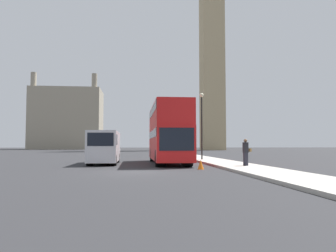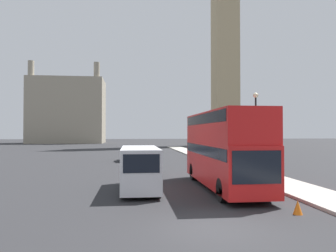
# 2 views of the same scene
# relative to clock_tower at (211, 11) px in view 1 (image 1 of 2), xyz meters

# --- Properties ---
(ground_plane) EXTENTS (300.00, 300.00, 0.00)m
(ground_plane) POSITION_rel_clock_tower_xyz_m (-20.38, -67.91, -37.70)
(ground_plane) COLOR #28282B
(sidewalk_strip) EXTENTS (2.80, 120.00, 0.15)m
(sidewalk_strip) POSITION_rel_clock_tower_xyz_m (-13.98, -67.91, -37.63)
(sidewalk_strip) COLOR #ADA89E
(sidewalk_strip) RESTS_ON ground_plane
(clock_tower) EXTENTS (6.25, 6.42, 73.64)m
(clock_tower) POSITION_rel_clock_tower_xyz_m (0.00, 0.00, 0.00)
(clock_tower) COLOR tan
(clock_tower) RESTS_ON ground_plane
(building_block_distant) EXTENTS (21.18, 14.01, 23.17)m
(building_block_distant) POSITION_rel_clock_tower_xyz_m (-41.90, 21.78, -28.16)
(building_block_distant) COLOR #9E937F
(building_block_distant) RESTS_ON ground_plane
(red_double_decker_bus) EXTENTS (2.44, 10.03, 4.31)m
(red_double_decker_bus) POSITION_rel_clock_tower_xyz_m (-17.92, -60.50, -35.30)
(red_double_decker_bus) COLOR red
(red_double_decker_bus) RESTS_ON ground_plane
(white_van) EXTENTS (2.00, 5.86, 2.36)m
(white_van) POSITION_rel_clock_tower_xyz_m (-22.64, -60.73, -36.43)
(white_van) COLOR silver
(white_van) RESTS_ON ground_plane
(pedestrian) EXTENTS (0.52, 0.36, 1.61)m
(pedestrian) POSITION_rel_clock_tower_xyz_m (-13.75, -65.77, -36.75)
(pedestrian) COLOR #23232D
(pedestrian) RESTS_ON sidewalk_strip
(street_lamp) EXTENTS (0.36, 0.36, 5.75)m
(street_lamp) POSITION_rel_clock_tower_xyz_m (-14.67, -57.16, -33.78)
(street_lamp) COLOR black
(street_lamp) RESTS_ON sidewalk_strip
(parked_sedan) EXTENTS (1.87, 4.32, 1.55)m
(parked_sedan) POSITION_rel_clock_tower_xyz_m (-23.36, -41.81, -37.01)
(parked_sedan) COLOR silver
(parked_sedan) RESTS_ON ground_plane
(traffic_cone) EXTENTS (0.36, 0.36, 0.55)m
(traffic_cone) POSITION_rel_clock_tower_xyz_m (-16.67, -66.49, -37.43)
(traffic_cone) COLOR orange
(traffic_cone) RESTS_ON ground_plane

